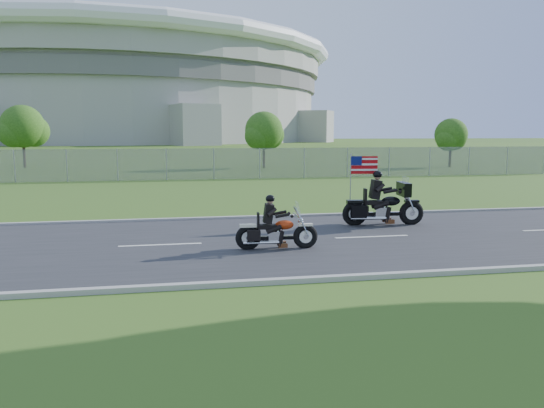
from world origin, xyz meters
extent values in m
plane|color=#315319|center=(0.00, 0.00, 0.00)|extent=(420.00, 420.00, 0.00)
cube|color=#28282B|center=(0.00, 0.00, 0.02)|extent=(120.00, 8.00, 0.04)
cube|color=#9E9B93|center=(0.00, 4.05, 0.05)|extent=(120.00, 0.18, 0.12)
cube|color=#9E9B93|center=(0.00, -4.05, 0.05)|extent=(120.00, 0.18, 0.12)
cube|color=gray|center=(-5.00, 20.00, 1.00)|extent=(60.00, 0.03, 2.00)
cylinder|color=#A3A099|center=(-20.00, 170.00, 10.00)|extent=(130.00, 130.00, 20.00)
cylinder|color=#605E5B|center=(-20.00, 170.00, 17.00)|extent=(132.00, 132.00, 4.00)
cylinder|color=#A3A099|center=(-20.00, 170.00, 23.00)|extent=(134.00, 134.00, 6.00)
torus|color=white|center=(-20.00, 170.00, 27.00)|extent=(140.40, 140.40, 4.40)
cylinder|color=#382316|center=(6.00, 30.00, 1.26)|extent=(0.22, 0.22, 2.52)
sphere|color=#244913|center=(6.00, 30.00, 3.15)|extent=(3.20, 3.20, 3.20)
sphere|color=#244913|center=(6.64, 30.48, 2.79)|extent=(2.40, 2.40, 2.40)
sphere|color=#244913|center=(5.44, 29.60, 2.70)|extent=(2.24, 2.24, 2.24)
cylinder|color=#382316|center=(-14.00, 34.00, 1.40)|extent=(0.22, 0.22, 2.80)
sphere|color=#244913|center=(-14.00, 34.00, 3.50)|extent=(3.60, 3.60, 3.60)
sphere|color=#244913|center=(-13.28, 34.54, 3.10)|extent=(2.70, 2.70, 2.70)
sphere|color=#244913|center=(-14.63, 33.55, 3.00)|extent=(2.52, 2.52, 2.52)
cylinder|color=#382316|center=(22.00, 28.00, 1.12)|extent=(0.22, 0.22, 2.24)
sphere|color=#244913|center=(22.00, 28.00, 2.80)|extent=(2.80, 2.80, 2.80)
sphere|color=#244913|center=(22.56, 28.42, 2.48)|extent=(2.10, 2.10, 2.10)
sphere|color=#244913|center=(21.51, 27.65, 2.40)|extent=(1.96, 1.96, 1.96)
torus|color=black|center=(1.75, -1.05, 0.34)|extent=(0.66, 0.20, 0.66)
torus|color=black|center=(0.25, -0.95, 0.34)|extent=(0.66, 0.20, 0.66)
ellipsoid|color=#B9300D|center=(1.19, -1.01, 0.66)|extent=(0.51, 0.32, 0.25)
cube|color=black|center=(0.73, -0.98, 0.62)|extent=(0.50, 0.30, 0.11)
cube|color=black|center=(0.78, -0.99, 0.97)|extent=(0.24, 0.37, 0.49)
sphere|color=black|center=(0.82, -0.99, 1.35)|extent=(0.25, 0.25, 0.24)
cube|color=silver|center=(1.55, -1.04, 1.09)|extent=(0.06, 0.41, 0.35)
torus|color=black|center=(6.04, 1.75, 0.42)|extent=(0.84, 0.29, 0.82)
torus|color=black|center=(4.17, 1.97, 0.42)|extent=(0.84, 0.29, 0.82)
ellipsoid|color=black|center=(5.35, 1.83, 0.82)|extent=(0.66, 0.42, 0.31)
cube|color=black|center=(4.78, 1.90, 0.77)|extent=(0.64, 0.40, 0.13)
cube|color=black|center=(4.83, 1.89, 1.20)|extent=(0.32, 0.47, 0.61)
sphere|color=black|center=(4.89, 1.89, 1.68)|extent=(0.33, 0.33, 0.30)
cube|color=black|center=(5.77, 1.78, 1.20)|extent=(0.34, 0.91, 0.44)
cube|color=#B70C11|center=(4.53, 2.15, 1.98)|extent=(0.88, 0.12, 0.58)
camera|label=1|loc=(-1.62, -14.27, 3.06)|focal=35.00mm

